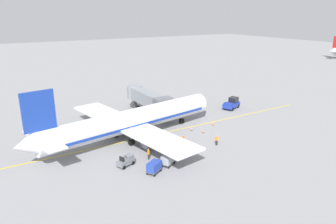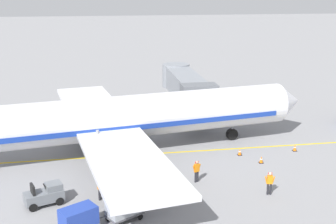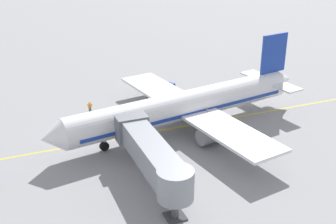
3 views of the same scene
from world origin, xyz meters
name	(u,v)px [view 1 (image 1 of 3)]	position (x,y,z in m)	size (l,w,h in m)	color
ground_plane	(134,139)	(0.00, 0.00, 0.00)	(400.00, 400.00, 0.00)	gray
gate_lead_in_line	(134,139)	(0.00, 0.00, 0.00)	(0.24, 80.00, 0.01)	gold
parked_airliner	(132,121)	(-0.55, -0.07, 3.19)	(30.45, 37.26, 10.63)	silver
jet_bridge	(147,98)	(-11.30, 8.55, 3.46)	(15.04, 3.50, 4.98)	gray
pushback_tractor	(232,104)	(-4.97, 26.33, 1.10)	(3.69, 4.90, 2.40)	#1E339E
baggage_tug_lead	(126,161)	(8.01, -5.03, 0.71)	(2.00, 2.76, 1.62)	slate
baggage_cart_front	(168,159)	(10.95, 0.01, 0.95)	(2.22, 2.86, 1.58)	#4C4C51
baggage_cart_second_in_train	(154,166)	(11.88, -2.73, 0.95)	(2.22, 2.86, 1.58)	#4C4C51
ground_crew_wing_walker	(148,153)	(7.89, -1.46, 0.95)	(0.73, 0.27, 1.69)	#232328
ground_crew_loader	(183,140)	(6.25, 5.74, 0.95)	(0.38, 0.69, 1.69)	#232328
ground_crew_marshaller	(217,140)	(9.12, 10.30, 0.95)	(0.31, 0.73, 1.69)	#232328
safety_cone_nose_left	(213,124)	(1.43, 15.87, 0.29)	(0.36, 0.36, 0.59)	black
safety_cone_nose_right	(191,129)	(1.58, 10.69, 0.29)	(0.36, 0.36, 0.59)	black
safety_cone_wing_tip	(203,131)	(3.56, 11.88, 0.29)	(0.36, 0.36, 0.59)	black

